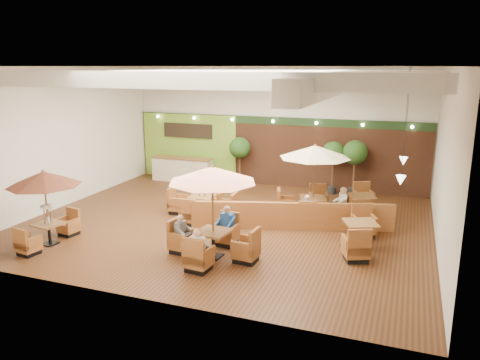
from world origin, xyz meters
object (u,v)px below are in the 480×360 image
at_px(topiary_0, 240,150).
at_px(topiary_1, 333,155).
at_px(diner_4, 341,201).
at_px(booth_divider, 292,216).
at_px(table_3, 202,205).
at_px(diner_1, 226,222).
at_px(table_0, 45,188).
at_px(table_1, 213,195).
at_px(table_5, 360,206).
at_px(diner_3, 307,207).
at_px(table_2, 314,169).
at_px(service_counter, 182,169).
at_px(diner_2, 182,229).
at_px(table_4, 360,235).
at_px(diner_0, 198,245).
at_px(topiary_2, 355,155).

height_order(topiary_0, topiary_1, topiary_1).
bearing_deg(diner_4, booth_divider, 118.92).
distance_m(table_3, diner_1, 3.08).
bearing_deg(table_0, table_1, 17.47).
distance_m(table_5, diner_4, 1.11).
relative_size(table_0, table_3, 0.90).
relative_size(table_3, diner_3, 3.69).
xyz_separation_m(table_2, topiary_0, (-4.26, 3.74, -0.18)).
distance_m(service_counter, diner_2, 9.11).
xyz_separation_m(service_counter, diner_2, (4.13, -8.12, 0.15)).
distance_m(topiary_1, diner_3, 4.87).
height_order(topiary_0, diner_2, topiary_0).
height_order(table_1, table_4, table_1).
bearing_deg(table_4, table_0, 175.89).
bearing_deg(diner_1, table_3, -36.16).
xyz_separation_m(table_2, topiary_1, (0.09, 3.74, -0.15)).
xyz_separation_m(table_3, diner_3, (3.95, 0.14, 0.30)).
distance_m(service_counter, diner_3, 8.52).
xyz_separation_m(booth_divider, table_3, (-3.51, 0.28, -0.05)).
bearing_deg(table_3, table_2, 13.68).
xyz_separation_m(service_counter, diner_3, (7.19, -4.57, 0.15)).
bearing_deg(booth_divider, diner_4, 28.00).
relative_size(booth_divider, table_2, 2.41).
xyz_separation_m(diner_0, diner_3, (2.03, 4.58, -0.02)).
bearing_deg(booth_divider, table_1, -133.79).
bearing_deg(diner_0, table_2, 73.25).
height_order(table_4, diner_2, diner_2).
height_order(table_0, table_3, table_0).
bearing_deg(diner_3, diner_0, -125.09).
height_order(topiary_0, diner_0, topiary_0).
xyz_separation_m(table_1, table_2, (2.03, 4.58, 0.00)).
distance_m(table_0, diner_0, 5.38).
height_order(topiary_2, diner_3, topiary_2).
bearing_deg(table_5, diner_2, -155.74).
relative_size(topiary_0, topiary_1, 0.98).
height_order(service_counter, diner_3, diner_3).
bearing_deg(table_0, table_4, 26.61).
bearing_deg(diner_0, diner_4, 64.56).
bearing_deg(diner_2, table_4, 119.24).
relative_size(diner_0, diner_3, 1.08).
bearing_deg(table_3, booth_divider, -7.40).
bearing_deg(service_counter, table_3, -55.52).
bearing_deg(table_1, table_0, -165.51).
height_order(table_0, diner_4, table_0).
bearing_deg(diner_3, table_2, 78.83).
xyz_separation_m(table_1, table_4, (3.99, 2.23, -1.49)).
relative_size(table_1, diner_3, 3.82).
bearing_deg(table_1, service_counter, 127.52).
bearing_deg(diner_2, diner_4, 143.58).
height_order(table_2, table_3, table_2).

